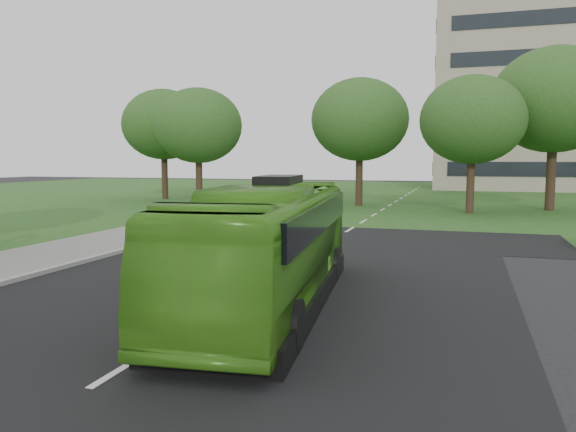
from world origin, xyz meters
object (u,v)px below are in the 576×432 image
object	(u,v)px
tree_park_f	(164,125)
tree_park_d	(554,100)
tree_park_b	(360,120)
bus	(270,246)
tree_park_a	(198,126)
tree_park_c	(473,120)

from	to	relation	value
tree_park_f	tree_park_d	bearing A→B (deg)	-3.51
tree_park_b	bus	bearing A→B (deg)	-83.79
tree_park_d	tree_park_b	bearing A→B (deg)	178.83
tree_park_a	tree_park_f	distance (m)	7.68
tree_park_f	tree_park_a	bearing A→B (deg)	-39.90
tree_park_b	tree_park_c	world-z (taller)	tree_park_b
tree_park_a	tree_park_b	world-z (taller)	tree_park_b
tree_park_b	tree_park_c	xyz separation A→B (m)	(8.21, -4.00, -0.43)
tree_park_b	tree_park_f	xyz separation A→B (m)	(-18.00, 1.66, 0.05)
tree_park_d	tree_park_f	distance (m)	31.66
tree_park_c	tree_park_f	bearing A→B (deg)	167.82
tree_park_c	tree_park_f	world-z (taller)	tree_park_f
tree_park_c	tree_park_d	xyz separation A→B (m)	(5.37, 3.73, 1.49)
tree_park_c	bus	xyz separation A→B (m)	(-4.92, -26.25, -4.69)
tree_park_c	tree_park_f	distance (m)	26.83
tree_park_f	bus	xyz separation A→B (m)	(21.30, -31.91, -5.18)
bus	tree_park_d	bearing A→B (deg)	64.96
tree_park_d	bus	xyz separation A→B (m)	(-10.29, -29.98, -6.18)
tree_park_c	bus	size ratio (longest dim) A/B	0.85
tree_park_b	tree_park_f	bearing A→B (deg)	174.74
tree_park_c	tree_park_d	bearing A→B (deg)	34.77
tree_park_b	bus	xyz separation A→B (m)	(3.29, -30.25, -5.12)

